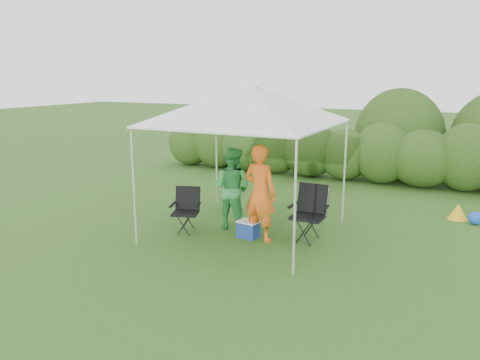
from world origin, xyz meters
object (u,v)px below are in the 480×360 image
at_px(chair_right, 310,209).
at_px(man, 260,193).
at_px(woman, 232,188).
at_px(cooler, 248,229).
at_px(canopy, 247,105).
at_px(chair_left, 186,207).

relative_size(chair_right, man, 0.57).
bearing_deg(man, chair_right, -141.87).
height_order(woman, cooler, woman).
xyz_separation_m(man, cooler, (-0.24, 0.01, -0.73)).
distance_m(canopy, chair_right, 2.24).
relative_size(chair_left, woman, 0.53).
xyz_separation_m(canopy, chair_left, (-1.09, -0.46, -1.97)).
height_order(canopy, woman, canopy).
distance_m(chair_right, woman, 1.61).
relative_size(man, woman, 1.10).
bearing_deg(canopy, chair_right, 7.07).
bearing_deg(chair_right, chair_left, -164.30).
bearing_deg(chair_left, man, -12.63).
distance_m(man, woman, 0.88).
relative_size(chair_right, cooler, 2.40).
distance_m(canopy, cooler, 2.32).
relative_size(canopy, chair_right, 3.01).
bearing_deg(woman, chair_left, 41.28).
bearing_deg(canopy, cooler, -59.92).
bearing_deg(chair_right, cooler, -156.58).
height_order(man, woman, man).
bearing_deg(canopy, woman, 163.83).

